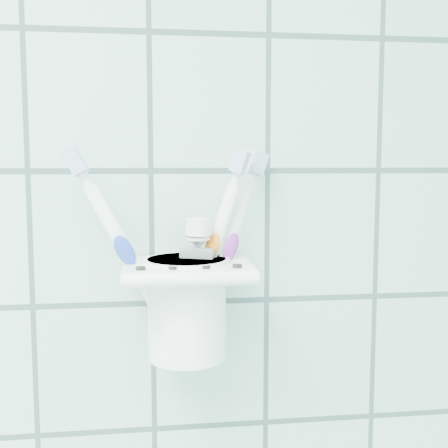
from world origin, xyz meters
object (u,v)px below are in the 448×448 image
object	(u,v)px
toothbrush_blue	(195,244)
toothpaste_tube	(195,273)
cup	(187,304)
toothbrush_orange	(182,244)
holder_bracket	(187,271)
toothbrush_pink	(181,238)

from	to	relation	value
toothbrush_blue	toothpaste_tube	distance (m)	0.03
cup	toothbrush_orange	bearing A→B (deg)	108.58
holder_bracket	toothbrush_blue	world-z (taller)	toothbrush_blue
toothpaste_tube	toothbrush_orange	bearing A→B (deg)	174.96
holder_bracket	toothbrush_pink	distance (m)	0.03
toothpaste_tube	toothbrush_blue	bearing A→B (deg)	-74.27
toothbrush_pink	toothbrush_orange	world-z (taller)	toothbrush_pink
toothbrush_pink	toothbrush_blue	xyz separation A→B (m)	(0.01, 0.00, -0.01)
holder_bracket	toothbrush_orange	distance (m)	0.03
toothbrush_pink	holder_bracket	bearing A→B (deg)	46.67
toothbrush_pink	toothpaste_tube	xyz separation A→B (m)	(0.01, 0.02, -0.04)
holder_bracket	toothbrush_pink	xyz separation A→B (m)	(-0.01, -0.01, 0.03)
cup	toothpaste_tube	world-z (taller)	toothpaste_tube
cup	toothbrush_blue	distance (m)	0.06
cup	toothbrush_orange	size ratio (longest dim) A/B	0.48
toothbrush_pink	toothbrush_orange	xyz separation A→B (m)	(0.00, 0.02, -0.01)
holder_bracket	cup	size ratio (longest dim) A/B	1.23
toothbrush_orange	toothbrush_blue	bearing A→B (deg)	-28.04
cup	toothbrush_pink	world-z (taller)	toothbrush_pink
toothbrush_pink	toothbrush_orange	distance (m)	0.03
toothpaste_tube	holder_bracket	bearing A→B (deg)	-109.41
toothbrush_pink	toothpaste_tube	world-z (taller)	toothbrush_pink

